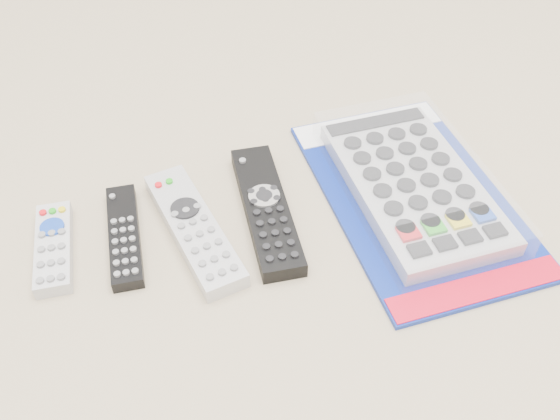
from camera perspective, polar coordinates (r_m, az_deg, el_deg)
name	(u,v)px	position (r m, az deg, el deg)	size (l,w,h in m)	color
remote_small_grey	(54,247)	(0.77, -19.99, -3.22)	(0.06, 0.14, 0.02)	#ABABAD
remote_slim_black	(124,236)	(0.76, -14.05, -2.29)	(0.06, 0.16, 0.02)	black
remote_silver_dvd	(194,228)	(0.75, -7.88, -1.68)	(0.07, 0.21, 0.02)	#B5B5BA
remote_large_black	(266,209)	(0.76, -1.26, 0.10)	(0.09, 0.22, 0.02)	black
jumbo_remote_packaged	(414,183)	(0.80, 12.15, 2.39)	(0.25, 0.37, 0.05)	navy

